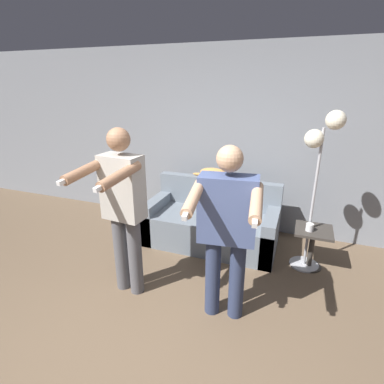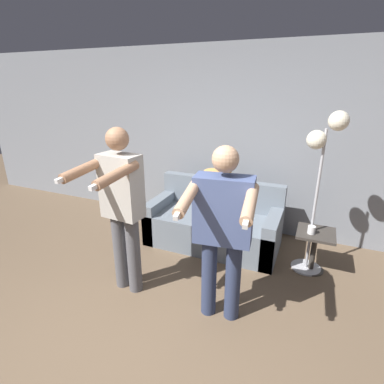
% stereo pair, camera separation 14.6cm
% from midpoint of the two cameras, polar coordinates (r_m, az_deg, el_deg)
% --- Properties ---
extents(ground_plane, '(16.00, 16.00, 0.00)m').
position_cam_midpoint_polar(ground_plane, '(2.72, -13.01, -30.45)').
color(ground_plane, brown).
extents(wall_back, '(10.00, 0.05, 2.60)m').
position_cam_midpoint_polar(wall_back, '(4.39, 5.97, 9.65)').
color(wall_back, gray).
rests_on(wall_back, ground_plane).
extents(couch, '(1.73, 0.81, 0.84)m').
position_cam_midpoint_polar(couch, '(4.09, 2.75, -6.15)').
color(couch, slate).
rests_on(couch, ground_plane).
extents(person_left, '(0.50, 0.70, 1.71)m').
position_cam_midpoint_polar(person_left, '(2.97, -14.48, -2.35)').
color(person_left, '#56565B').
rests_on(person_left, ground_plane).
extents(person_right, '(0.62, 0.72, 1.63)m').
position_cam_midpoint_polar(person_right, '(2.57, 5.01, -6.19)').
color(person_right, '#2D3856').
rests_on(person_right, ground_plane).
extents(cat, '(0.53, 0.13, 0.17)m').
position_cam_midpoint_polar(cat, '(4.15, 3.21, 3.68)').
color(cat, tan).
rests_on(cat, couch).
extents(floor_lamp, '(0.38, 0.34, 1.83)m').
position_cam_midpoint_polar(floor_lamp, '(3.44, 22.24, 6.81)').
color(floor_lamp, '#B2B2B7').
rests_on(floor_lamp, ground_plane).
extents(side_table, '(0.41, 0.41, 0.50)m').
position_cam_midpoint_polar(side_table, '(3.78, 20.92, -8.61)').
color(side_table, '#38332D').
rests_on(side_table, ground_plane).
extents(cup, '(0.08, 0.08, 0.09)m').
position_cam_midpoint_polar(cup, '(3.65, 20.43, -6.32)').
color(cup, white).
rests_on(cup, side_table).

